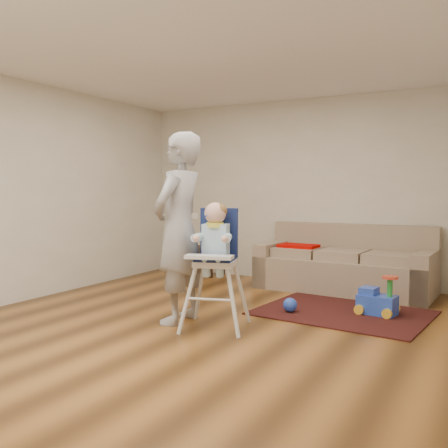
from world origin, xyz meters
The scene contains 9 objects.
ground centered at (0.00, 0.00, 0.00)m, with size 5.50×5.50×0.00m, color #452910.
room_envelope centered at (0.00, 0.53, 1.88)m, with size 5.04×5.52×2.72m.
sofa centered at (0.80, 2.30, 0.45)m, with size 2.35×1.06×0.89m.
side_table centered at (-1.48, 2.51, 0.23)m, with size 0.46×0.46×0.46m, color black, non-canonical shape.
area_rug centered at (1.12, 1.09, 0.01)m, with size 1.79×1.35×0.01m, color black.
ride_on_toy centered at (1.48, 1.19, 0.23)m, with size 0.40×0.29×0.44m, color blue, non-canonical shape.
toy_ball centered at (0.61, 0.82, 0.09)m, with size 0.16×0.16×0.16m, color blue.
high_chair centered at (0.17, -0.09, 0.61)m, with size 0.72×0.72×1.26m.
adult centered at (-0.27, -0.07, 0.98)m, with size 0.71×0.47×1.96m, color #949396.
Camera 1 is at (2.58, -4.32, 1.38)m, focal length 40.00 mm.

